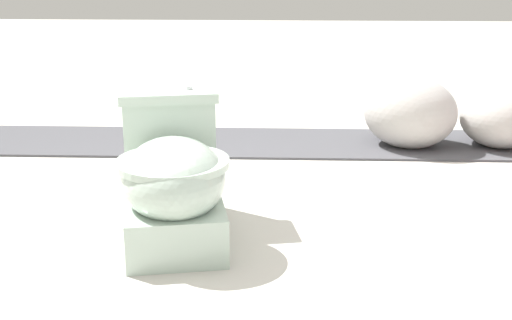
{
  "coord_description": "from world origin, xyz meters",
  "views": [
    {
      "loc": [
        2.38,
        0.34,
        1.06
      ],
      "look_at": [
        -0.03,
        0.25,
        0.3
      ],
      "focal_mm": 50.0,
      "sensor_mm": 36.0,
      "label": 1
    }
  ],
  "objects": [
    {
      "name": "boulder_far",
      "position": [
        -1.25,
        1.48,
        0.16
      ],
      "size": [
        0.42,
        0.44,
        0.33
      ],
      "primitive_type": "ellipsoid",
      "rotation": [
        0.0,
        0.0,
        1.56
      ],
      "color": "#B7B2AD",
      "rests_on": "ground"
    },
    {
      "name": "ground_plane",
      "position": [
        0.0,
        0.0,
        0.0
      ],
      "size": [
        14.0,
        14.0,
        0.0
      ],
      "primitive_type": "plane",
      "color": "beige"
    },
    {
      "name": "toilet",
      "position": [
        -0.02,
        -0.05,
        0.22
      ],
      "size": [
        0.69,
        0.48,
        0.52
      ],
      "rotation": [
        0.0,
        0.0,
        0.19
      ],
      "color": "#B2C6B7",
      "rests_on": "ground"
    },
    {
      "name": "gravel_strip",
      "position": [
        -1.26,
        0.5,
        0.01
      ],
      "size": [
        0.56,
        8.0,
        0.01
      ],
      "primitive_type": "cube",
      "color": "#4C4C51",
      "rests_on": "ground"
    },
    {
      "name": "boulder_near",
      "position": [
        -1.22,
        1.0,
        0.19
      ],
      "size": [
        0.52,
        0.57,
        0.38
      ],
      "primitive_type": "ellipsoid",
      "rotation": [
        0.0,
        0.0,
        1.27
      ],
      "color": "#B7B2AD",
      "rests_on": "ground"
    }
  ]
}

